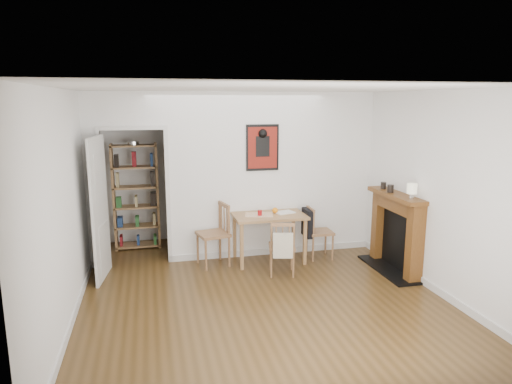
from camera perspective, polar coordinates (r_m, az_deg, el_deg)
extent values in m
plane|color=#51371A|center=(6.20, 0.17, -12.10)|extent=(5.20, 5.20, 0.00)
plane|color=white|center=(8.32, -4.00, 3.26)|extent=(4.50, 0.00, 4.50)
plane|color=white|center=(3.42, 10.47, -8.80)|extent=(4.50, 0.00, 4.50)
plane|color=white|center=(5.73, -22.29, -1.27)|extent=(0.00, 5.20, 5.20)
plane|color=white|center=(6.69, 19.28, 0.65)|extent=(0.00, 5.20, 5.20)
plane|color=silver|center=(5.69, 0.18, 12.69)|extent=(5.20, 5.20, 0.00)
cube|color=white|center=(7.28, 2.02, 2.12)|extent=(3.35, 0.10, 2.60)
cube|color=white|center=(7.07, -19.60, 1.19)|extent=(0.25, 0.10, 2.60)
cube|color=white|center=(6.94, -15.38, 9.78)|extent=(0.90, 0.10, 0.55)
cube|color=silver|center=(7.11, -18.69, -0.95)|extent=(0.06, 0.14, 2.05)
cube|color=silver|center=(7.08, -10.95, -0.61)|extent=(0.06, 0.14, 2.05)
cube|color=silver|center=(7.53, 2.07, -7.39)|extent=(3.35, 0.02, 0.10)
cube|color=silver|center=(5.57, -22.15, -15.28)|extent=(0.02, 4.00, 0.10)
cube|color=silver|center=(6.55, 21.32, -11.14)|extent=(0.02, 4.00, 0.10)
cube|color=silver|center=(6.66, -18.95, -2.00)|extent=(0.15, 0.80, 2.00)
cube|color=black|center=(7.12, 0.81, 5.56)|extent=(0.52, 0.02, 0.72)
cube|color=maroon|center=(7.10, 0.83, 5.55)|extent=(0.46, 0.00, 0.64)
cube|color=#A6764D|center=(7.03, 1.63, -2.95)|extent=(1.10, 0.70, 0.04)
cube|color=#A6764D|center=(6.76, -1.80, -6.86)|extent=(0.05, 0.05, 0.71)
cube|color=#A6764D|center=(7.01, 6.12, -6.25)|extent=(0.05, 0.05, 0.71)
cube|color=#A6764D|center=(7.30, -2.71, -5.47)|extent=(0.05, 0.05, 0.71)
cube|color=#A6764D|center=(7.54, 4.66, -4.97)|extent=(0.05, 0.05, 0.71)
cube|color=black|center=(7.20, 6.37, -3.86)|extent=(0.10, 0.34, 0.44)
cube|color=beige|center=(6.37, 3.37, -6.63)|extent=(0.29, 0.15, 0.35)
cube|color=#A6764D|center=(7.94, -17.34, -0.64)|extent=(0.04, 0.30, 1.78)
cube|color=#A6764D|center=(7.91, -12.20, -0.41)|extent=(0.04, 0.30, 1.78)
cube|color=#A6764D|center=(8.13, -14.47, -6.41)|extent=(0.75, 0.30, 0.03)
cube|color=#A6764D|center=(7.96, -14.70, -1.78)|extent=(0.75, 0.30, 0.03)
cube|color=#A6764D|center=(7.79, -15.08, 5.62)|extent=(0.75, 0.30, 0.03)
cube|color=maroon|center=(7.92, -14.77, -0.52)|extent=(0.66, 0.24, 0.24)
cube|color=brown|center=(6.61, 19.25, -6.17)|extent=(0.20, 0.16, 1.10)
cube|color=brown|center=(7.42, 15.18, -4.02)|extent=(0.20, 0.16, 1.10)
cube|color=brown|center=(6.86, 17.16, -0.40)|extent=(0.30, 1.21, 0.06)
cube|color=brown|center=(6.90, 17.31, -1.45)|extent=(0.20, 0.85, 0.20)
cube|color=black|center=(7.07, 17.47, -5.77)|extent=(0.08, 0.81, 0.88)
cube|color=black|center=(7.15, 16.42, -9.20)|extent=(0.45, 1.25, 0.03)
cylinder|color=maroon|center=(6.93, 0.48, -2.63)|extent=(0.07, 0.07, 0.09)
sphere|color=orange|center=(7.09, 2.40, -2.31)|extent=(0.09, 0.09, 0.09)
cube|color=beige|center=(6.99, 0.37, -2.86)|extent=(0.48, 0.40, 0.00)
cube|color=white|center=(7.13, 3.58, -2.55)|extent=(0.34, 0.29, 0.01)
cylinder|color=silver|center=(6.50, 18.86, -0.52)|extent=(0.07, 0.07, 0.08)
cylinder|color=beige|center=(6.48, 18.92, 0.41)|extent=(0.14, 0.14, 0.14)
cylinder|color=black|center=(6.89, 16.46, 0.41)|extent=(0.09, 0.09, 0.11)
cylinder|color=black|center=(7.14, 15.64, 0.80)|extent=(0.08, 0.08, 0.10)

